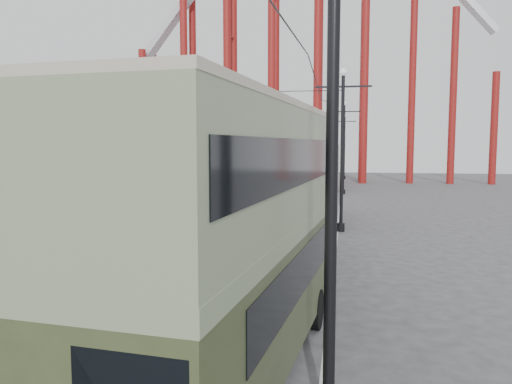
% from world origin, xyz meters
% --- Properties ---
extents(ground, '(160.00, 160.00, 0.00)m').
position_xyz_m(ground, '(0.00, 0.00, 0.00)').
color(ground, '#434346').
rests_on(ground, ground).
extents(road_markings, '(12.52, 120.00, 0.01)m').
position_xyz_m(road_markings, '(-0.86, 19.70, 0.01)').
color(road_markings, silver).
rests_on(road_markings, ground).
extents(lamp_post_mid, '(3.20, 0.44, 9.32)m').
position_xyz_m(lamp_post_mid, '(5.60, 18.00, 4.68)').
color(lamp_post_mid, black).
rests_on(lamp_post_mid, ground).
extents(lamp_post_far, '(3.20, 0.44, 9.32)m').
position_xyz_m(lamp_post_far, '(5.60, 40.00, 4.68)').
color(lamp_post_far, black).
rests_on(lamp_post_far, ground).
extents(lamp_post_distant, '(3.20, 0.44, 9.32)m').
position_xyz_m(lamp_post_distant, '(5.60, 62.00, 4.68)').
color(lamp_post_distant, black).
rests_on(lamp_post_distant, ground).
extents(roller_coaster, '(52.95, 5.00, 55.48)m').
position_xyz_m(roller_coaster, '(-2.49, 56.89, 22.92)').
color(roller_coaster, maroon).
rests_on(roller_coaster, ground).
extents(fairground_shed, '(22.00, 10.00, 5.00)m').
position_xyz_m(fairground_shed, '(-6.00, 47.00, 2.50)').
color(fairground_shed, '#A2A39D').
rests_on(fairground_shed, ground).
extents(double_decker_bus, '(3.85, 11.27, 5.93)m').
position_xyz_m(double_decker_bus, '(3.52, -0.64, 3.32)').
color(double_decker_bus, '#343D20').
rests_on(double_decker_bus, ground).
extents(single_decker_green, '(3.80, 11.97, 3.33)m').
position_xyz_m(single_decker_green, '(3.30, 9.47, 1.88)').
color(single_decker_green, gray).
rests_on(single_decker_green, ground).
extents(single_decker_cream, '(3.78, 10.48, 3.19)m').
position_xyz_m(single_decker_cream, '(3.38, 22.34, 1.80)').
color(single_decker_cream, beige).
rests_on(single_decker_cream, ground).
extents(pedestrian, '(0.77, 0.77, 1.80)m').
position_xyz_m(pedestrian, '(1.04, 5.33, 0.90)').
color(pedestrian, '#222227').
rests_on(pedestrian, ground).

